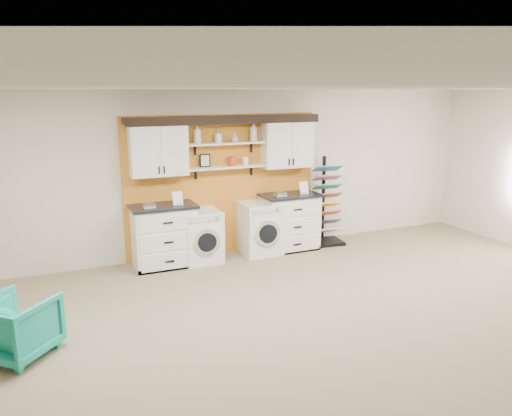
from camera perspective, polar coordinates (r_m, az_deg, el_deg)
name	(u,v)px	position (r m, az deg, el deg)	size (l,w,h in m)	color
floor	(350,359)	(5.63, 10.69, -16.58)	(10.00, 10.00, 0.00)	#827458
ceiling	(363,89)	(4.90, 12.13, 13.19)	(10.00, 10.00, 0.00)	white
wall_back	(222,173)	(8.60, -3.89, 4.01)	(10.00, 10.00, 0.00)	beige
accent_panel	(223,185)	(8.60, -3.79, 2.66)	(3.40, 0.07, 2.40)	#C77722
upper_cabinet_left	(158,149)	(8.03, -11.12, 6.59)	(0.90, 0.35, 0.84)	white
upper_cabinet_right	(287,143)	(8.79, 3.54, 7.38)	(0.90, 0.35, 0.84)	white
shelf_lower	(226,167)	(8.39, -3.45, 4.69)	(1.32, 0.28, 0.03)	white
shelf_upper	(226,143)	(8.34, -3.49, 7.41)	(1.32, 0.28, 0.03)	white
crown_molding	(225,119)	(8.32, -3.55, 10.14)	(3.30, 0.41, 0.13)	black
picture_frame	(205,160)	(8.31, -5.85, 5.43)	(0.18, 0.02, 0.22)	black
canister_red	(232,161)	(8.41, -2.81, 5.37)	(0.11, 0.11, 0.16)	red
canister_cream	(245,161)	(8.50, -1.23, 5.40)	(0.10, 0.10, 0.14)	silver
base_cabinet_left	(164,236)	(8.15, -10.45, -3.15)	(1.04, 0.66, 1.01)	white
base_cabinet_right	(290,222)	(8.90, 3.85, -1.57)	(1.03, 0.66, 1.01)	white
washer	(201,236)	(8.32, -6.32, -3.19)	(0.62, 0.71, 0.87)	white
dryer	(260,228)	(8.67, 0.44, -2.29)	(0.65, 0.71, 0.90)	white
sample_rack	(326,216)	(9.30, 8.00, -0.93)	(0.64, 0.55, 1.62)	black
armchair	(17,326)	(6.03, -25.69, -12.11)	(0.71, 0.73, 0.66)	#149D8A
soap_bottle_a	(197,134)	(8.17, -6.72, 8.41)	(0.12, 0.12, 0.31)	silver
soap_bottle_b	(218,136)	(8.29, -4.36, 8.20)	(0.10, 0.10, 0.21)	silver
soap_bottle_c	(235,138)	(8.39, -2.46, 8.05)	(0.11, 0.11, 0.14)	silver
soap_bottle_d	(253,131)	(8.51, -0.30, 8.75)	(0.13, 0.13, 0.33)	silver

